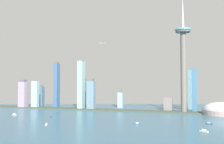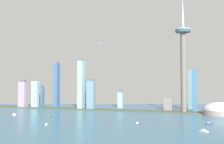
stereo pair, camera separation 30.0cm
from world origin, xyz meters
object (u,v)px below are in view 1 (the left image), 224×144
skyscraper_2 (41,96)px  boat_5 (137,123)px  channel_buoy_2 (116,125)px  boat_3 (204,131)px  skyscraper_1 (194,90)px  stadium_dome (220,110)px  skyscraper_9 (57,85)px  skyscraper_0 (120,99)px  channel_buoy_1 (37,115)px  skyscraper_8 (190,89)px  skyscraper_5 (168,104)px  airplane (102,43)px  skyscraper_3 (82,92)px  skyscraper_4 (81,85)px  observation_tower (183,52)px  skyscraper_7 (35,94)px  skyscraper_6 (23,94)px  boat_1 (51,117)px  boat_4 (209,123)px  boat_0 (14,114)px  boat_2 (46,124)px  skyscraper_10 (91,95)px

skyscraper_2 → boat_5: (431.65, -326.95, -34.26)m
channel_buoy_2 → boat_3: bearing=-5.2°
skyscraper_1 → skyscraper_2: 562.72m
stadium_dome → skyscraper_9: bearing=172.2°
skyscraper_0 → channel_buoy_2: size_ratio=23.62×
boat_5 → channel_buoy_1: size_ratio=4.73×
skyscraper_8 → boat_5: size_ratio=9.95×
skyscraper_0 → skyscraper_5: bearing=-15.4°
skyscraper_1 → airplane: size_ratio=4.99×
skyscraper_3 → airplane: airplane is taller
skyscraper_0 → skyscraper_4: bearing=-145.1°
stadium_dome → skyscraper_9: (-534.79, 72.92, 66.92)m
observation_tower → skyscraper_3: observation_tower is taller
skyscraper_7 → airplane: bearing=-10.2°
skyscraper_7 → skyscraper_6: bearing=-161.6°
skyscraper_1 → skyscraper_4: size_ratio=0.80×
skyscraper_6 → skyscraper_8: size_ratio=0.72×
skyscraper_2 → boat_1: bearing=-54.7°
channel_buoy_1 → boat_4: bearing=-1.7°
skyscraper_1 → skyscraper_9: size_ratio=0.80×
skyscraper_6 → boat_0: bearing=-61.2°
skyscraper_3 → boat_2: 359.87m
skyscraper_9 → skyscraper_6: bearing=-145.9°
boat_2 → channel_buoy_2: boat_2 is taller
skyscraper_10 → airplane: size_ratio=3.84×
skyscraper_2 → boat_1: 356.83m
skyscraper_4 → boat_3: bearing=-38.6°
skyscraper_7 → boat_4: (544.30, -193.40, -44.06)m
skyscraper_5 → boat_2: 405.12m
skyscraper_9 → boat_0: size_ratio=13.86×
skyscraper_6 → boat_4: bearing=-17.2°
skyscraper_3 → boat_0: skyscraper_3 is taller
airplane → skyscraper_6: bearing=-89.4°
channel_buoy_2 → boat_1: bearing=159.6°
stadium_dome → airplane: size_ratio=3.76×
stadium_dome → skyscraper_8: size_ratio=0.72×
skyscraper_4 → boat_2: skyscraper_4 is taller
skyscraper_5 → skyscraper_7: bearing=-175.2°
skyscraper_3 → boat_3: size_ratio=6.92×
boat_3 → channel_buoy_2: boat_3 is taller
skyscraper_3 → skyscraper_5: (293.96, -15.18, -31.97)m
skyscraper_2 → boat_1: (205.41, -289.72, -34.55)m
observation_tower → airplane: (-236.76, -44.22, 28.91)m
skyscraper_1 → skyscraper_7: bearing=-177.4°
channel_buoy_2 → skyscraper_7: bearing=143.4°
skyscraper_3 → skyscraper_10: 73.31m
channel_buoy_2 → skyscraper_0: bearing=102.5°
skyscraper_1 → skyscraper_5: 90.89m
skyscraper_2 → skyscraper_7: skyscraper_7 is taller
skyscraper_8 → channel_buoy_2: 407.29m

